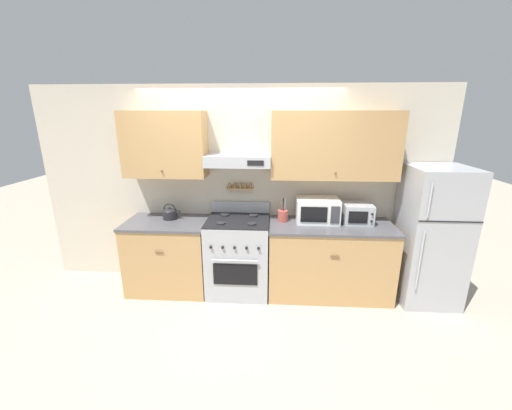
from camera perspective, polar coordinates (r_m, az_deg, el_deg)
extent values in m
plane|color=#B2A38E|center=(3.97, -3.69, -17.55)|extent=(16.00, 16.00, 0.00)
cube|color=beige|center=(4.10, -2.80, 3.16)|extent=(5.20, 0.08, 2.55)
cube|color=tan|center=(4.01, -16.28, 10.54)|extent=(1.00, 0.33, 0.79)
sphere|color=brown|center=(3.89, -16.79, 5.95)|extent=(0.02, 0.02, 0.02)
cube|color=tan|center=(3.84, 14.10, 10.46)|extent=(1.48, 0.33, 0.79)
sphere|color=brown|center=(3.71, 14.26, 5.68)|extent=(0.02, 0.02, 0.02)
cube|color=#ADAFB5|center=(3.81, -3.26, 8.08)|extent=(0.79, 0.37, 0.14)
cube|color=black|center=(3.61, -0.10, 7.62)|extent=(0.19, 0.01, 0.06)
cube|color=tan|center=(4.03, -2.93, 2.96)|extent=(0.34, 0.07, 0.02)
cylinder|color=olive|center=(4.03, -4.86, 3.53)|extent=(0.03, 0.03, 0.06)
cylinder|color=olive|center=(4.03, -3.90, 3.52)|extent=(0.03, 0.03, 0.06)
cylinder|color=olive|center=(4.02, -2.94, 3.51)|extent=(0.03, 0.03, 0.06)
cylinder|color=olive|center=(4.01, -1.97, 3.50)|extent=(0.03, 0.03, 0.06)
cylinder|color=olive|center=(4.00, -1.00, 3.49)|extent=(0.03, 0.03, 0.06)
cube|color=tan|center=(4.24, -15.45, -8.93)|extent=(1.00, 0.65, 0.89)
cube|color=#4C4C51|center=(4.07, -15.95, -3.06)|extent=(1.02, 0.67, 0.03)
cylinder|color=brown|center=(3.86, -17.29, -8.10)|extent=(0.10, 0.01, 0.01)
cube|color=tan|center=(4.08, 13.10, -9.79)|extent=(1.48, 0.65, 0.89)
cube|color=#4C4C51|center=(3.90, 13.54, -3.71)|extent=(1.51, 0.67, 0.03)
cylinder|color=brown|center=(3.69, 14.16, -9.05)|extent=(0.10, 0.01, 0.01)
cube|color=#ADAFB5|center=(4.02, -3.23, -9.25)|extent=(0.76, 0.65, 0.95)
cube|color=black|center=(3.76, -3.80, -12.48)|extent=(0.52, 0.01, 0.27)
cylinder|color=#ADAFB5|center=(3.66, -3.91, -10.06)|extent=(0.53, 0.02, 0.02)
cube|color=black|center=(3.84, -3.34, -2.77)|extent=(0.76, 0.65, 0.01)
cylinder|color=#232326|center=(3.71, -6.43, -3.29)|extent=(0.11, 0.11, 0.02)
cylinder|color=#232326|center=(3.67, -0.80, -3.43)|extent=(0.11, 0.11, 0.02)
cylinder|color=#232326|center=(4.00, -5.68, -1.78)|extent=(0.11, 0.11, 0.02)
cylinder|color=#232326|center=(3.96, -0.46, -1.89)|extent=(0.11, 0.11, 0.02)
cylinder|color=black|center=(3.65, -8.23, -7.61)|extent=(0.03, 0.02, 0.03)
cylinder|color=black|center=(3.62, -6.09, -7.70)|extent=(0.03, 0.02, 0.03)
cylinder|color=black|center=(3.60, -3.92, -7.78)|extent=(0.03, 0.02, 0.03)
cylinder|color=black|center=(3.59, -1.74, -7.85)|extent=(0.03, 0.02, 0.03)
cylinder|color=black|center=(3.58, 0.47, -7.91)|extent=(0.03, 0.02, 0.03)
cube|color=#ADAFB5|center=(4.10, -2.86, -0.35)|extent=(0.76, 0.04, 0.14)
cube|color=#ADAFB5|center=(4.27, 29.18, -4.86)|extent=(0.66, 0.68, 1.64)
cube|color=black|center=(3.89, 31.90, -2.60)|extent=(0.66, 0.01, 0.01)
cylinder|color=#ADAFB5|center=(3.70, 29.10, 0.68)|extent=(0.02, 0.02, 0.36)
cylinder|color=#ADAFB5|center=(3.92, 27.69, -9.05)|extent=(0.02, 0.02, 0.69)
cylinder|color=#232326|center=(4.13, -15.37, -1.73)|extent=(0.18, 0.18, 0.10)
ellipsoid|color=#232326|center=(4.11, -15.43, -1.03)|extent=(0.17, 0.17, 0.06)
sphere|color=black|center=(4.10, -15.47, -0.50)|extent=(0.02, 0.02, 0.02)
cylinder|color=#232326|center=(4.09, -14.25, -1.55)|extent=(0.11, 0.04, 0.09)
torus|color=black|center=(4.10, -15.45, -0.80)|extent=(0.16, 0.01, 0.16)
cube|color=white|center=(3.93, 11.08, -0.89)|extent=(0.52, 0.36, 0.29)
cube|color=black|center=(3.75, 10.49, -1.73)|extent=(0.31, 0.01, 0.19)
cube|color=#38383D|center=(3.79, 14.21, -1.78)|extent=(0.10, 0.01, 0.21)
cylinder|color=#B24C42|center=(3.90, 4.88, -1.95)|extent=(0.13, 0.13, 0.14)
cylinder|color=olive|center=(3.85, 4.60, 0.04)|extent=(0.01, 0.05, 0.16)
cylinder|color=#28282B|center=(3.86, 5.02, 0.08)|extent=(0.01, 0.04, 0.16)
cylinder|color=#B2B2B7|center=(3.87, 5.30, 0.11)|extent=(0.01, 0.03, 0.16)
cube|color=#ADAFB5|center=(4.02, 17.91, -1.43)|extent=(0.34, 0.31, 0.24)
cube|color=black|center=(3.86, 18.08, -2.16)|extent=(0.22, 0.01, 0.14)
cylinder|color=black|center=(3.89, 20.41, -1.60)|extent=(0.03, 0.01, 0.03)
cylinder|color=black|center=(3.91, 20.29, -2.80)|extent=(0.03, 0.01, 0.03)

